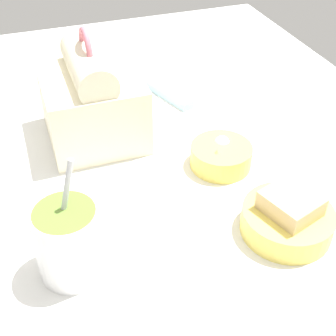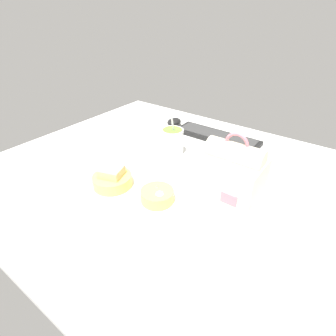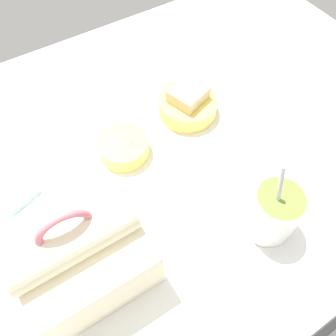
# 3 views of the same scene
# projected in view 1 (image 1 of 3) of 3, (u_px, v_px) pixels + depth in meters

# --- Properties ---
(desk_surface) EXTENTS (1.40, 1.10, 0.02)m
(desk_surface) POSITION_uv_depth(u_px,v_px,m) (138.00, 191.00, 0.75)
(desk_surface) COLOR white
(desk_surface) RESTS_ON ground
(lunch_bag) EXTENTS (0.18, 0.17, 0.20)m
(lunch_bag) POSITION_uv_depth(u_px,v_px,m) (92.00, 100.00, 0.81)
(lunch_bag) COLOR #EFE5C1
(lunch_bag) RESTS_ON desk_surface
(soup_cup) EXTENTS (0.09, 0.09, 0.17)m
(soup_cup) POSITION_uv_depth(u_px,v_px,m) (69.00, 240.00, 0.58)
(soup_cup) COLOR white
(soup_cup) RESTS_ON desk_surface
(bento_bowl_sandwich) EXTENTS (0.13, 0.13, 0.07)m
(bento_bowl_sandwich) POSITION_uv_depth(u_px,v_px,m) (288.00, 218.00, 0.65)
(bento_bowl_sandwich) COLOR #EFD65B
(bento_bowl_sandwich) RESTS_ON desk_surface
(bento_bowl_snacks) EXTENTS (0.10, 0.10, 0.05)m
(bento_bowl_snacks) POSITION_uv_depth(u_px,v_px,m) (221.00, 155.00, 0.78)
(bento_bowl_snacks) COLOR #EFD65B
(bento_bowl_snacks) RESTS_ON desk_surface
(chopstick_case) EXTENTS (0.18, 0.08, 0.02)m
(chopstick_case) POSITION_uv_depth(u_px,v_px,m) (160.00, 89.00, 0.98)
(chopstick_case) COLOR #99C6D6
(chopstick_case) RESTS_ON desk_surface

